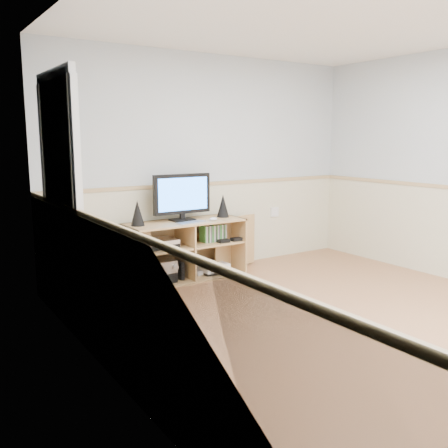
{
  "coord_description": "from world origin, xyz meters",
  "views": [
    {
      "loc": [
        -3.06,
        -2.77,
        1.55
      ],
      "look_at": [
        -0.46,
        1.2,
        0.73
      ],
      "focal_mm": 40.0,
      "sensor_mm": 36.0,
      "label": 1
    }
  ],
  "objects_px": {
    "media_cabinet": "(183,249)",
    "keyboard": "(191,222)",
    "monitor": "(182,195)",
    "game_consoles": "(212,268)"
  },
  "relations": [
    {
      "from": "media_cabinet",
      "to": "keyboard",
      "type": "distance_m",
      "value": 0.38
    },
    {
      "from": "monitor",
      "to": "keyboard",
      "type": "distance_m",
      "value": 0.33
    },
    {
      "from": "monitor",
      "to": "keyboard",
      "type": "xyz_separation_m",
      "value": [
        0.0,
        -0.19,
        -0.27
      ]
    },
    {
      "from": "media_cabinet",
      "to": "keyboard",
      "type": "relative_size",
      "value": 6.4
    },
    {
      "from": "keyboard",
      "to": "monitor",
      "type": "bearing_deg",
      "value": 82.71
    },
    {
      "from": "media_cabinet",
      "to": "keyboard",
      "type": "height_order",
      "value": "keyboard"
    },
    {
      "from": "monitor",
      "to": "game_consoles",
      "type": "distance_m",
      "value": 0.93
    },
    {
      "from": "media_cabinet",
      "to": "keyboard",
      "type": "xyz_separation_m",
      "value": [
        0.0,
        -0.2,
        0.32
      ]
    },
    {
      "from": "game_consoles",
      "to": "monitor",
      "type": "bearing_deg",
      "value": 169.96
    },
    {
      "from": "media_cabinet",
      "to": "monitor",
      "type": "height_order",
      "value": "monitor"
    }
  ]
}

